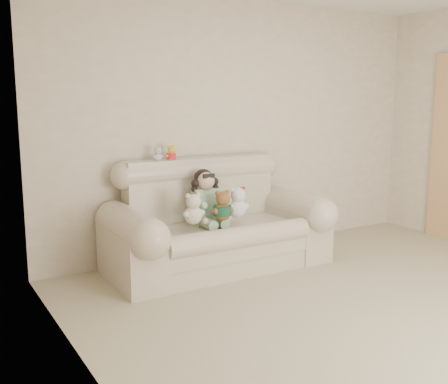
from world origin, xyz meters
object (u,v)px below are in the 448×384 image
white_cat (237,199)px  cream_teddy (193,206)px  brown_teddy (222,203)px  seated_child (205,197)px  sofa (219,215)px

white_cat → cream_teddy: size_ratio=1.05×
brown_teddy → white_cat: white_cat is taller
seated_child → white_cat: (0.23, -0.20, -0.01)m
sofa → seated_child: 0.21m
seated_child → brown_teddy: size_ratio=1.61×
white_cat → seated_child: bearing=132.9°
sofa → white_cat: size_ratio=6.04×
sofa → brown_teddy: bearing=-108.4°
cream_teddy → sofa: bearing=34.4°
sofa → brown_teddy: (-0.05, -0.16, 0.15)m
seated_child → brown_teddy: 0.24m
seated_child → white_cat: bearing=-44.8°
brown_teddy → white_cat: size_ratio=0.95×
brown_teddy → cream_teddy: 0.29m
sofa → cream_teddy: 0.40m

